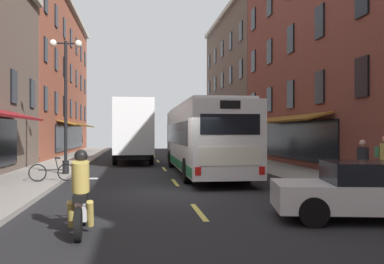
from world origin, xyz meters
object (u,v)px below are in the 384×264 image
at_px(pedestrian_far, 262,150).
at_px(pedestrian_rear, 363,165).
at_px(pedestrian_mid, 238,148).
at_px(motorcycle_rider, 81,198).
at_px(street_lamp_twin, 66,100).
at_px(box_truck, 133,131).
at_px(bicycle_near, 52,172).
at_px(transit_bus, 203,138).
at_px(sedan_mid, 375,190).
at_px(sedan_near, 131,146).

distance_m(pedestrian_far, pedestrian_rear, 9.86).
height_order(pedestrian_mid, pedestrian_far, pedestrian_far).
distance_m(motorcycle_rider, street_lamp_twin, 11.78).
bearing_deg(motorcycle_rider, box_truck, 87.30).
bearing_deg(pedestrian_far, bicycle_near, 91.58).
relative_size(transit_bus, pedestrian_rear, 7.62).
relative_size(box_truck, pedestrian_rear, 4.64).
xyz_separation_m(pedestrian_mid, pedestrian_rear, (0.04, -16.26, 0.01)).
relative_size(pedestrian_far, pedestrian_rear, 1.07).
bearing_deg(sedan_mid, pedestrian_far, 84.45).
bearing_deg(transit_bus, pedestrian_mid, 65.86).
height_order(transit_bus, sedan_mid, transit_bus).
distance_m(bicycle_near, pedestrian_rear, 11.06).
bearing_deg(street_lamp_twin, pedestrian_rear, -36.21).
bearing_deg(pedestrian_mid, sedan_mid, 146.76).
xyz_separation_m(bicycle_near, pedestrian_rear, (10.13, -4.43, 0.47)).
bearing_deg(pedestrian_far, street_lamp_twin, 76.89).
bearing_deg(pedestrian_rear, pedestrian_far, 70.27).
xyz_separation_m(transit_bus, pedestrian_rear, (3.79, -7.90, -0.76)).
distance_m(box_truck, pedestrian_far, 9.19).
bearing_deg(box_truck, pedestrian_rear, -65.85).
bearing_deg(transit_bus, pedestrian_far, 29.22).
height_order(sedan_near, motorcycle_rider, motorcycle_rider).
height_order(transit_bus, street_lamp_twin, street_lamp_twin).
relative_size(transit_bus, motorcycle_rider, 5.99).
height_order(pedestrian_far, pedestrian_rear, pedestrian_far).
distance_m(transit_bus, sedan_mid, 11.59).
bearing_deg(street_lamp_twin, sedan_near, 82.49).
relative_size(transit_bus, bicycle_near, 7.25).
height_order(motorcycle_rider, pedestrian_mid, pedestrian_mid).
distance_m(transit_bus, bicycle_near, 7.33).
distance_m(transit_bus, motorcycle_rider, 12.60).
bearing_deg(motorcycle_rider, street_lamp_twin, 100.10).
distance_m(transit_bus, box_truck, 8.68).
bearing_deg(pedestrian_rear, pedestrian_mid, 68.72).
bearing_deg(transit_bus, pedestrian_rear, -64.37).
relative_size(bicycle_near, pedestrian_rear, 1.05).
height_order(transit_bus, pedestrian_far, transit_bus).
xyz_separation_m(bicycle_near, street_lamp_twin, (0.05, 2.95, 2.94)).
relative_size(box_truck, motorcycle_rider, 3.64).
relative_size(box_truck, street_lamp_twin, 1.26).
relative_size(sedan_near, sedan_mid, 1.02).
height_order(box_truck, motorcycle_rider, box_truck).
xyz_separation_m(motorcycle_rider, bicycle_near, (-2.06, 8.33, -0.21)).
xyz_separation_m(sedan_near, motorcycle_rider, (-0.69, -31.78, -0.01)).
relative_size(sedan_mid, bicycle_near, 2.74).
bearing_deg(sedan_near, street_lamp_twin, -97.51).
bearing_deg(bicycle_near, sedan_near, 83.31).
bearing_deg(pedestrian_mid, bicycle_near, 110.78).
bearing_deg(sedan_near, pedestrian_far, -68.54).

